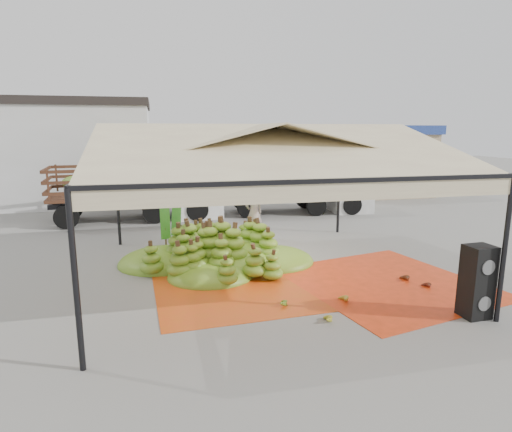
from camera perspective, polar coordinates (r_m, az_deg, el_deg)
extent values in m
plane|color=slate|center=(11.83, 0.71, -7.64)|extent=(90.00, 90.00, 0.00)
cylinder|color=black|center=(7.37, -22.92, -8.23)|extent=(0.10, 0.10, 3.00)
cylinder|color=black|center=(9.86, 30.22, -4.04)|extent=(0.10, 0.10, 3.00)
cylinder|color=black|center=(15.10, -17.98, 1.86)|extent=(0.10, 0.10, 3.00)
cylinder|color=black|center=(16.46, 10.99, 2.96)|extent=(0.10, 0.10, 3.00)
pyramid|color=beige|center=(11.19, 0.76, 9.56)|extent=(8.00, 8.00, 1.00)
cube|color=black|center=(11.21, 0.75, 7.00)|extent=(8.00, 8.00, 0.08)
cube|color=beige|center=(11.23, 0.75, 6.09)|extent=(8.00, 8.00, 0.36)
cube|color=silver|center=(25.95, -29.73, 6.93)|extent=(14.00, 6.00, 5.00)
cube|color=black|center=(25.94, -30.33, 12.87)|extent=(14.30, 6.30, 0.40)
cube|color=tan|center=(27.10, 14.92, 6.68)|extent=(6.00, 5.00, 3.60)
cube|color=navy|center=(27.02, 15.15, 11.01)|extent=(6.30, 5.30, 0.50)
cube|color=red|center=(10.91, -1.71, -9.30)|extent=(4.58, 4.38, 0.01)
cube|color=#EC3E16|center=(11.62, 17.01, -8.49)|extent=(5.24, 5.41, 0.01)
ellipsoid|color=#517E1A|center=(12.53, -4.71, -3.54)|extent=(6.26, 5.27, 1.27)
ellipsoid|color=#AF9223|center=(9.11, 9.10, -13.20)|extent=(0.46, 0.40, 0.19)
ellipsoid|color=#B88924|center=(10.13, 11.26, -10.64)|extent=(0.45, 0.38, 0.20)
ellipsoid|color=#512912|center=(11.87, 18.94, -7.70)|extent=(0.47, 0.39, 0.20)
ellipsoid|color=#5A1E14|center=(11.55, 21.58, -8.49)|extent=(0.42, 0.36, 0.18)
ellipsoid|color=#3E7518|center=(9.78, 3.25, -11.30)|extent=(0.49, 0.45, 0.18)
ellipsoid|color=#50801A|center=(10.88, -7.15, 4.77)|extent=(0.24, 0.24, 0.20)
ellipsoid|color=#50801A|center=(11.14, 0.58, 5.01)|extent=(0.24, 0.24, 0.20)
ellipsoid|color=#50801A|center=(11.58, 7.83, 5.15)|extent=(0.24, 0.24, 0.20)
cube|color=black|center=(10.20, 27.18, -9.83)|extent=(0.59, 0.52, 0.77)
cube|color=black|center=(9.96, 27.58, -5.67)|extent=(0.59, 0.52, 0.77)
imported|color=gray|center=(15.23, -0.27, 0.38)|extent=(0.80, 0.65, 1.89)
cube|color=#522D1B|center=(19.31, -18.14, 2.67)|extent=(5.48, 2.85, 0.13)
cube|color=white|center=(19.57, -7.85, 3.56)|extent=(2.09, 2.48, 2.44)
cylinder|color=black|center=(18.49, -23.95, -0.12)|extent=(0.98, 0.39, 0.96)
cylinder|color=black|center=(20.57, -23.34, 1.01)|extent=(0.98, 0.39, 0.96)
cylinder|color=black|center=(18.41, -13.41, 0.51)|extent=(0.98, 0.39, 0.96)
cylinder|color=black|center=(20.49, -13.87, 1.58)|extent=(0.98, 0.39, 0.96)
cylinder|color=black|center=(18.62, -7.87, 0.84)|extent=(0.98, 0.39, 0.96)
cylinder|color=black|center=(20.68, -8.87, 1.87)|extent=(0.98, 0.39, 0.96)
ellipsoid|color=#43801A|center=(19.24, -18.24, 4.23)|extent=(4.38, 2.23, 0.74)
cube|color=gold|center=(19.20, -16.73, 5.59)|extent=(2.28, 2.27, 0.26)
cube|color=#50331A|center=(20.22, 3.48, 3.40)|extent=(5.14, 2.66, 0.12)
cube|color=white|center=(21.15, 12.23, 3.78)|extent=(1.95, 2.32, 2.29)
cylinder|color=black|center=(19.04, -1.19, 1.09)|extent=(0.92, 0.36, 0.90)
cylinder|color=black|center=(20.99, -1.91, 2.06)|extent=(0.92, 0.36, 0.90)
cylinder|color=black|center=(19.71, 8.03, 1.34)|extent=(0.92, 0.36, 0.90)
cylinder|color=black|center=(21.60, 6.51, 2.26)|extent=(0.92, 0.36, 0.90)
cylinder|color=black|center=(20.26, 12.62, 1.45)|extent=(0.92, 0.36, 0.90)
cylinder|color=black|center=(22.10, 10.75, 2.34)|extent=(0.92, 0.36, 0.90)
ellipsoid|color=#53831B|center=(20.16, 3.49, 4.80)|extent=(4.11, 2.08, 0.70)
cube|color=#F3A71B|center=(20.23, 4.89, 5.93)|extent=(2.13, 2.13, 0.25)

